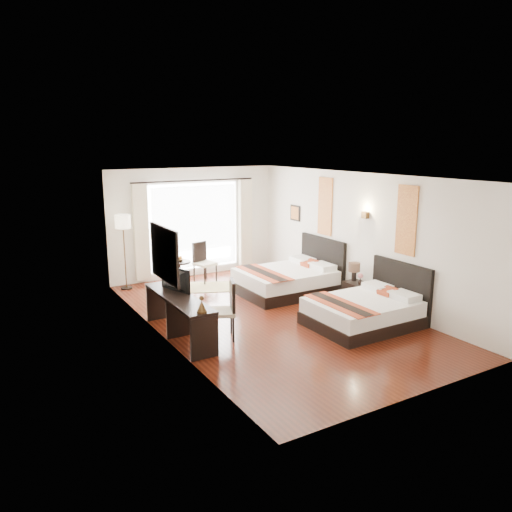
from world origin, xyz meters
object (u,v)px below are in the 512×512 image
table_lamp (354,269)px  television (172,280)px  bed_far (289,279)px  floor_lamp (123,226)px  side_table (180,274)px  window_chair (205,270)px  vase (360,280)px  nightstand (356,293)px  fruit_bowl (179,260)px  desk_chair (222,321)px  bed_near (366,310)px  console_desk (179,317)px

table_lamp → television: size_ratio=0.51×
bed_far → table_lamp: size_ratio=5.42×
floor_lamp → side_table: 1.74m
window_chair → bed_far: bearing=18.2°
vase → floor_lamp: size_ratio=0.07×
nightstand → television: bearing=173.1°
side_table → bed_far: bearing=-41.8°
window_chair → fruit_bowl: bearing=-101.9°
television → fruit_bowl: (1.22, 2.71, -0.33)m
table_lamp → desk_chair: bearing=-173.8°
bed_near → vase: 1.20m
desk_chair → floor_lamp: floor_lamp is taller
table_lamp → side_table: bearing=131.3°
desk_chair → bed_far: bearing=-124.3°
bed_far → console_desk: (-3.22, -1.26, 0.06)m
floor_lamp → side_table: size_ratio=2.85×
bed_near → desk_chair: size_ratio=1.89×
console_desk → bed_near: bearing=-20.7°
desk_chair → window_chair: desk_chair is taller
fruit_bowl → television: bearing=-114.3°
bed_near → window_chair: (-1.36, 4.36, 0.01)m
console_desk → side_table: (1.23, 3.04, -0.07)m
floor_lamp → fruit_bowl: floor_lamp is taller
floor_lamp → bed_far: bearing=-35.0°
window_chair → table_lamp: bearing=15.9°
floor_lamp → window_chair: floor_lamp is taller
bed_far → desk_chair: (-2.60, -1.72, 0.01)m
table_lamp → side_table: size_ratio=0.64×
table_lamp → fruit_bowl: bearing=131.1°
table_lamp → window_chair: 3.84m
desk_chair → side_table: 3.55m
table_lamp → console_desk: bearing=178.7°
bed_far → window_chair: size_ratio=2.15×
side_table → vase: bearing=-50.6°
window_chair → side_table: bearing=-101.0°
table_lamp → vase: bearing=-91.9°
table_lamp → desk_chair: 3.42m
floor_lamp → fruit_bowl: size_ratio=8.42×
bed_far → bed_near: bearing=-88.4°
bed_far → console_desk: bearing=-158.6°
nightstand → television: size_ratio=0.63×
fruit_bowl → bed_far: bearing=-42.1°
nightstand → window_chair: size_ratio=0.49×
fruit_bowl → table_lamp: bearing=-48.9°
bed_near → table_lamp: size_ratio=5.06×
nightstand → table_lamp: table_lamp is taller
bed_far → side_table: size_ratio=3.44×
bed_near → console_desk: (-3.29, 1.25, 0.08)m
side_table → window_chair: size_ratio=0.63×
floor_lamp → fruit_bowl: bearing=-19.9°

